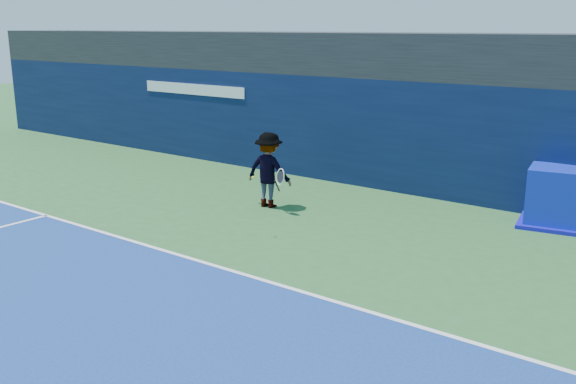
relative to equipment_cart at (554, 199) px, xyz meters
name	(u,v)px	position (x,y,z in m)	size (l,w,h in m)	color
ground	(60,315)	(-4.82, -9.50, -0.61)	(80.00, 80.00, 0.00)	#295D2C
baseline	(196,260)	(-4.82, -6.50, -0.60)	(24.00, 0.10, 0.01)	white
stadium_band	(407,55)	(-4.82, 2.00, 2.99)	(36.00, 3.00, 1.20)	black
back_wall_assembly	(387,133)	(-4.82, 1.00, 0.89)	(36.00, 1.03, 3.00)	#091435
equipment_cart	(554,199)	(0.00, 0.00, 0.00)	(1.61, 1.61, 1.33)	#0C1CAC
tennis_player	(269,170)	(-6.09, -2.66, 0.33)	(1.40, 0.83, 1.87)	silver
tennis_ball	(253,177)	(-4.92, -4.65, 0.68)	(0.06, 0.06, 0.06)	#BDDC18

